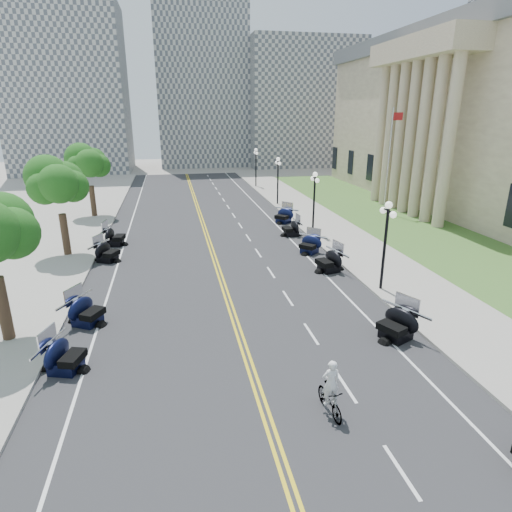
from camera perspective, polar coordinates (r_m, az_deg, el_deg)
ground at (r=19.18m, az=-1.94°, el=-11.24°), size 160.00×160.00×0.00m
road at (r=28.22m, az=-5.27°, el=-1.24°), size 16.00×90.00×0.01m
centerline_yellow_a at (r=28.20m, az=-5.51°, el=-1.24°), size 0.12×90.00×0.00m
centerline_yellow_b at (r=28.23m, az=-5.02°, el=-1.20°), size 0.12×90.00×0.00m
edge_line_north at (r=29.51m, az=7.18°, el=-0.39°), size 0.12×90.00×0.00m
edge_line_south at (r=28.35m, az=-18.24°, el=-2.02°), size 0.12×90.00×0.00m
lane_dash_4 at (r=13.99m, az=18.79°, el=-25.53°), size 0.12×2.00×0.00m
lane_dash_5 at (r=16.70m, az=11.84°, el=-16.62°), size 0.12×2.00×0.00m
lane_dash_6 at (r=19.86m, az=7.35°, el=-10.23°), size 0.12×2.00×0.00m
lane_dash_7 at (r=23.28m, az=4.26°, el=-5.61°), size 0.12×2.00×0.00m
lane_dash_8 at (r=26.86m, az=2.01°, el=-2.19°), size 0.12×2.00×0.00m
lane_dash_9 at (r=30.54m, az=0.30°, el=0.42°), size 0.12×2.00×0.00m
lane_dash_10 at (r=34.30m, az=-1.04°, el=2.46°), size 0.12×2.00×0.00m
lane_dash_11 at (r=38.10m, az=-2.12°, el=4.10°), size 0.12×2.00×0.00m
lane_dash_12 at (r=41.94m, az=-3.00°, el=5.44°), size 0.12×2.00×0.00m
lane_dash_13 at (r=45.81m, az=-3.74°, el=6.55°), size 0.12×2.00×0.00m
lane_dash_14 at (r=49.70m, az=-4.36°, el=7.48°), size 0.12×2.00×0.00m
lane_dash_15 at (r=53.60m, az=-4.90°, el=8.28°), size 0.12×2.00×0.00m
lane_dash_16 at (r=57.52m, az=-5.36°, el=8.98°), size 0.12×2.00×0.00m
lane_dash_17 at (r=61.45m, az=-5.77°, el=9.58°), size 0.12×2.00×0.00m
lane_dash_18 at (r=65.39m, az=-6.13°, el=10.11°), size 0.12×2.00×0.00m
lane_dash_19 at (r=69.33m, az=-6.45°, el=10.57°), size 0.12×2.00×0.00m
sidewalk_north at (r=30.99m, az=14.41°, el=0.21°), size 5.00×90.00×0.15m
sidewalk_south at (r=29.16m, az=-26.26°, el=-2.35°), size 5.00×90.00×0.15m
lawn at (r=40.99m, az=18.56°, el=4.23°), size 9.00×60.00×0.10m
distant_block_a at (r=80.00m, az=-23.79°, el=19.60°), size 18.00×14.00×26.00m
distant_block_b at (r=84.87m, az=-7.30°, el=22.14°), size 16.00×12.00×30.00m
distant_block_c at (r=85.08m, az=5.90°, el=19.48°), size 20.00×14.00×22.00m
street_lamp_2 at (r=24.32m, az=16.77°, el=1.21°), size 0.50×1.20×4.90m
street_lamp_3 at (r=35.01m, az=7.73°, el=6.99°), size 0.50×1.20×4.90m
street_lamp_4 at (r=46.35m, az=2.93°, el=9.96°), size 0.50×1.20×4.90m
street_lamp_5 at (r=57.95m, az=-0.01°, el=11.71°), size 0.50×1.20×4.90m
flagpole at (r=43.85m, az=17.24°, el=11.84°), size 1.10×0.20×10.00m
tree_3 at (r=31.67m, az=-24.86°, el=8.20°), size 4.80×4.80×9.20m
tree_4 at (r=43.33m, az=-21.40°, el=11.00°), size 4.80×4.80×9.20m
motorcycle_n_5 at (r=19.99m, az=18.27°, el=-8.45°), size 2.91×2.91×1.53m
motorcycle_n_7 at (r=27.20m, az=9.73°, el=-0.51°), size 2.59×2.59×1.52m
motorcycle_n_8 at (r=30.61m, az=7.17°, el=1.66°), size 2.84×2.84×1.40m
motorcycle_n_9 at (r=34.83m, az=4.71°, el=3.84°), size 2.12×2.12×1.41m
motorcycle_n_10 at (r=38.97m, az=3.70°, el=5.50°), size 2.98×2.98×1.48m
motorcycle_s_5 at (r=18.39m, az=-24.19°, el=-11.85°), size 2.58×2.58×1.44m
motorcycle_s_6 at (r=21.75m, az=-21.69°, el=-6.67°), size 2.87×2.87×1.48m
motorcycle_s_8 at (r=30.32m, az=-19.26°, el=0.64°), size 2.80×2.80×1.46m
motorcycle_s_9 at (r=33.85m, az=-18.39°, el=2.60°), size 2.56×2.56×1.53m
bicycle at (r=15.10m, az=9.80°, el=-18.39°), size 0.66×1.76×1.04m
cyclist_rider at (r=14.33m, az=10.10°, el=-14.08°), size 0.60×0.40×1.66m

